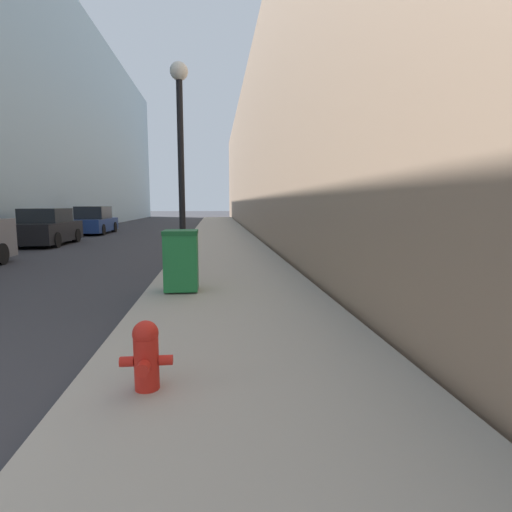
# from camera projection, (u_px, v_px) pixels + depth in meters

# --- Properties ---
(sidewalk_right) EXTENTS (3.34, 60.00, 0.16)m
(sidewalk_right) POSITION_uv_depth(u_px,v_px,m) (222.00, 238.00, 20.19)
(sidewalk_right) COLOR #9E998E
(sidewalk_right) RESTS_ON ground
(building_right_stone) EXTENTS (12.00, 60.00, 10.38)m
(building_right_stone) POSITION_uv_depth(u_px,v_px,m) (329.00, 155.00, 28.21)
(building_right_stone) COLOR #9E7F66
(building_right_stone) RESTS_ON ground
(fire_hydrant) EXTENTS (0.46, 0.34, 0.62)m
(fire_hydrant) POSITION_uv_depth(u_px,v_px,m) (146.00, 354.00, 3.50)
(fire_hydrant) COLOR red
(fire_hydrant) RESTS_ON sidewalk_right
(trash_bin) EXTENTS (0.63, 0.65, 1.15)m
(trash_bin) POSITION_uv_depth(u_px,v_px,m) (181.00, 260.00, 7.45)
(trash_bin) COLOR #1E7538
(trash_bin) RESTS_ON sidewalk_right
(lamppost) EXTENTS (0.43, 0.43, 4.98)m
(lamppost) POSITION_uv_depth(u_px,v_px,m) (181.00, 146.00, 9.69)
(lamppost) COLOR black
(lamppost) RESTS_ON sidewalk_right
(parked_sedan_near) EXTENTS (1.83, 4.05, 1.59)m
(parked_sedan_near) POSITION_uv_depth(u_px,v_px,m) (47.00, 228.00, 17.36)
(parked_sedan_near) COLOR black
(parked_sedan_near) RESTS_ON ground
(parked_sedan_far) EXTENTS (1.87, 4.48, 1.64)m
(parked_sedan_far) POSITION_uv_depth(u_px,v_px,m) (94.00, 221.00, 23.98)
(parked_sedan_far) COLOR navy
(parked_sedan_far) RESTS_ON ground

